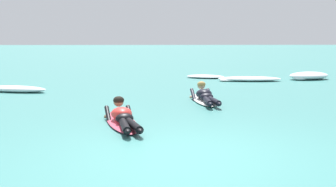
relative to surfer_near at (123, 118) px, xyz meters
name	(u,v)px	position (x,y,z in m)	size (l,w,h in m)	color
ground_plane	(168,83)	(1.12, 7.76, -0.14)	(120.00, 120.00, 0.00)	#387A75
surfer_near	(123,118)	(0.00, 0.00, 0.00)	(1.00, 2.65, 0.53)	#E54C66
surfer_far	(205,97)	(1.91, 3.00, 0.00)	(0.67, 2.54, 0.54)	white
whitewater_front	(206,77)	(2.69, 9.74, -0.08)	(1.73, 1.38, 0.13)	white
whitewater_mid_right	(15,89)	(-3.56, 5.32, -0.04)	(2.10, 1.08, 0.20)	white
whitewater_back	(309,76)	(6.59, 9.03, 0.00)	(1.94, 1.61, 0.29)	white
whitewater_far_band	(250,79)	(4.18, 8.44, -0.05)	(2.38, 0.95, 0.17)	white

